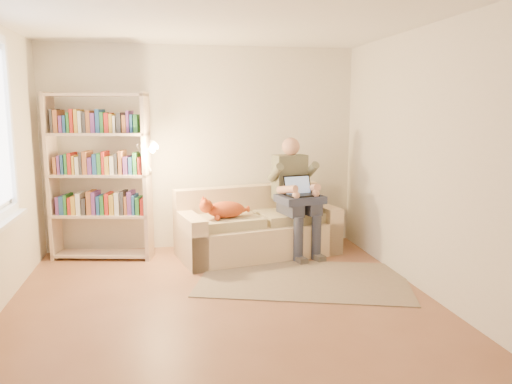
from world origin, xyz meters
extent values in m
plane|color=brown|center=(0.00, 0.00, 0.00)|extent=(4.50, 4.50, 0.00)
cube|color=white|center=(0.00, 0.00, 2.60)|extent=(4.00, 4.50, 0.02)
cube|color=silver|center=(2.00, 0.00, 1.30)|extent=(0.02, 4.50, 2.60)
cube|color=silver|center=(0.00, 2.25, 1.30)|extent=(4.00, 0.02, 2.60)
cube|color=silver|center=(0.00, -2.25, 1.30)|extent=(4.00, 0.02, 2.60)
cube|color=beige|center=(0.62, 1.70, 0.20)|extent=(2.08, 1.26, 0.41)
cube|color=beige|center=(0.55, 2.03, 0.62)|extent=(1.94, 0.59, 0.42)
cube|color=beige|center=(-0.23, 1.52, 0.29)|extent=(0.37, 0.90, 0.58)
cube|color=beige|center=(1.48, 1.88, 0.29)|extent=(0.37, 0.90, 0.58)
cube|color=#BFB48B|center=(0.21, 1.56, 0.47)|extent=(0.93, 0.74, 0.12)
cube|color=#BFB48B|center=(1.06, 1.74, 0.47)|extent=(0.93, 0.74, 0.12)
cube|color=slate|center=(1.06, 1.82, 0.95)|extent=(0.45, 0.30, 0.56)
sphere|color=tan|center=(1.06, 1.80, 1.34)|extent=(0.22, 0.22, 0.22)
cube|color=#333648|center=(0.99, 1.54, 0.62)|extent=(0.26, 0.48, 0.17)
cube|color=#333648|center=(1.23, 1.59, 0.62)|extent=(0.26, 0.48, 0.17)
cylinder|color=#333648|center=(1.04, 1.32, 0.27)|extent=(0.12, 0.12, 0.54)
cylinder|color=#333648|center=(1.28, 1.37, 0.27)|extent=(0.12, 0.12, 0.54)
ellipsoid|color=orange|center=(0.21, 1.53, 0.62)|extent=(0.49, 0.32, 0.20)
sphere|color=orange|center=(-0.03, 1.44, 0.69)|extent=(0.16, 0.16, 0.16)
cylinder|color=orange|center=(0.43, 1.63, 0.58)|extent=(0.22, 0.09, 0.06)
cube|color=#2C324D|center=(1.13, 1.55, 0.72)|extent=(0.60, 0.53, 0.09)
cube|color=black|center=(1.13, 1.51, 0.77)|extent=(0.41, 0.32, 0.02)
cube|color=black|center=(1.11, 1.62, 0.88)|extent=(0.37, 0.16, 0.24)
plane|color=#8CA5CC|center=(1.11, 1.62, 0.88)|extent=(0.34, 0.16, 0.32)
cube|color=beige|center=(-1.83, 2.02, 1.00)|extent=(0.11, 0.31, 2.00)
cube|color=beige|center=(-0.71, 1.78, 1.00)|extent=(0.11, 0.31, 2.00)
cube|color=beige|center=(-1.27, 1.90, 0.05)|extent=(1.23, 0.54, 0.03)
cube|color=beige|center=(-1.27, 1.90, 0.54)|extent=(1.23, 0.54, 0.03)
cube|color=beige|center=(-1.27, 1.90, 1.03)|extent=(1.23, 0.54, 0.03)
cube|color=beige|center=(-1.27, 1.90, 1.51)|extent=(1.23, 0.54, 0.03)
cube|color=beige|center=(-1.27, 1.90, 1.97)|extent=(1.23, 0.54, 0.03)
cube|color=#267233|center=(-1.27, 1.90, 0.68)|extent=(1.04, 0.45, 0.24)
cube|color=#B2261E|center=(-1.27, 1.90, 1.16)|extent=(1.04, 0.45, 0.24)
cube|color=gold|center=(-1.27, 1.90, 1.65)|extent=(1.04, 0.45, 0.24)
cylinder|color=silver|center=(-0.79, 1.80, 1.07)|extent=(0.11, 0.11, 0.04)
cone|color=silver|center=(-0.65, 1.64, 1.37)|extent=(0.16, 0.18, 0.17)
cube|color=gray|center=(0.92, 0.68, 0.01)|extent=(2.48, 1.89, 0.01)
camera|label=1|loc=(-0.53, -4.25, 1.81)|focal=35.00mm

